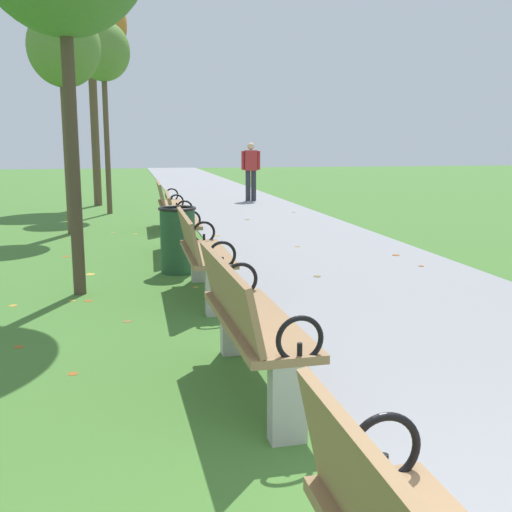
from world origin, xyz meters
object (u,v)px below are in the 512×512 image
park_bench_3 (202,252)px  tree_4 (103,53)px  trash_bin (178,240)px  park_bench_4 (180,221)px  park_bench_5 (168,204)px  tree_5 (90,26)px  park_bench_2 (248,321)px  tree_3 (64,53)px  pedestrian_walking (251,168)px

park_bench_3 → tree_4: tree_4 is taller
trash_bin → park_bench_4: bearing=84.0°
park_bench_4 → tree_4: (-1.18, 5.61, 3.12)m
tree_4 → trash_bin: size_ratio=5.14×
park_bench_5 → tree_5: (-1.54, 4.90, 4.04)m
tree_4 → trash_bin: bearing=-81.6°
park_bench_4 → trash_bin: size_ratio=1.92×
park_bench_2 → tree_4: bearing=96.2°
tree_3 → pedestrian_walking: tree_3 is taller
park_bench_5 → tree_5: size_ratio=0.29×
tree_5 → park_bench_2: bearing=-83.2°
park_bench_4 → tree_5: bearing=101.4°
park_bench_4 → pedestrian_walking: (2.64, 7.89, 0.44)m
park_bench_3 → pedestrian_walking: size_ratio=0.99×
park_bench_5 → park_bench_3: bearing=-90.0°
tree_4 → tree_5: (-0.35, 2.03, 0.91)m
tree_4 → tree_5: tree_5 is taller
pedestrian_walking → park_bench_3: bearing=-104.0°
park_bench_3 → park_bench_5: same height
park_bench_4 → tree_5: 8.77m
park_bench_5 → tree_3: (-1.75, -0.26, 2.69)m
park_bench_5 → pedestrian_walking: bearing=62.9°
park_bench_4 → park_bench_2: bearing=-90.0°
tree_4 → park_bench_2: bearing=-83.8°
park_bench_4 → tree_3: tree_3 is taller
park_bench_5 → tree_5: bearing=107.4°
park_bench_4 → tree_3: size_ratio=0.41×
tree_3 → park_bench_5: bearing=8.6°
park_bench_2 → tree_3: 8.43m
park_bench_2 → park_bench_3: 2.60m
park_bench_5 → tree_4: (-1.18, 2.88, 3.12)m
park_bench_3 → park_bench_4: 2.73m
tree_5 → park_bench_3: bearing=-81.6°
park_bench_2 → trash_bin: size_ratio=1.92×
tree_4 → trash_bin: (1.04, -7.01, -3.18)m
park_bench_4 → park_bench_5: (-0.00, 2.73, 0.00)m
park_bench_3 → park_bench_4: same height
tree_3 → tree_5: tree_5 is taller
tree_3 → tree_4: 3.22m
tree_3 → tree_5: 5.34m
park_bench_3 → tree_4: size_ratio=0.37×
park_bench_2 → trash_bin: park_bench_2 is taller
trash_bin → tree_5: bearing=98.7°
park_bench_3 → tree_5: size_ratio=0.29×
park_bench_3 → park_bench_4: bearing=90.0°
park_bench_5 → pedestrian_walking: pedestrian_walking is taller
park_bench_2 → tree_3: bearing=102.6°
park_bench_2 → park_bench_4: (0.00, 5.33, 0.00)m
park_bench_3 → tree_3: (-1.75, 5.20, 2.69)m
park_bench_2 → park_bench_5: same height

